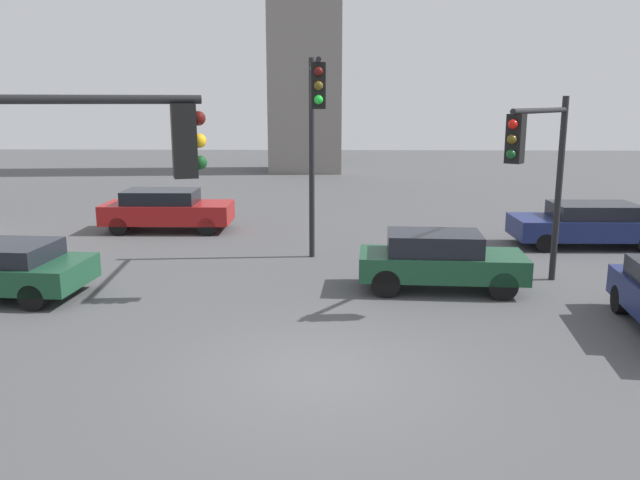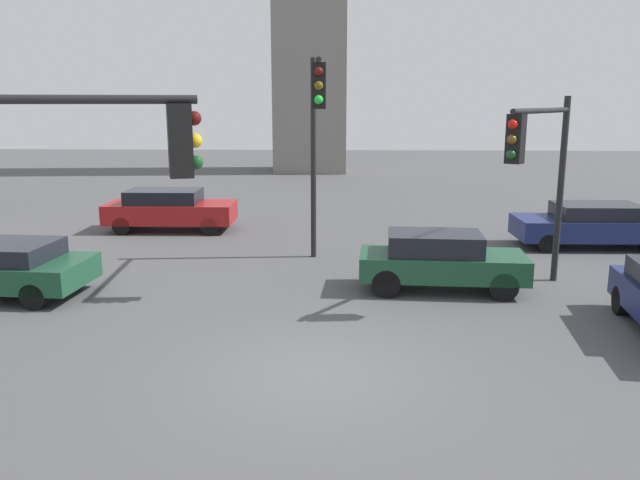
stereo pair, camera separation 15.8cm
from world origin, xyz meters
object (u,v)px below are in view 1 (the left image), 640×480
object	(u,v)px
traffic_light_2	(539,157)
car_3	(439,260)
car_2	(166,209)
traffic_light_0	(314,119)
traffic_light_1	(32,184)
car_0	(588,224)

from	to	relation	value
traffic_light_2	car_3	world-z (taller)	traffic_light_2
car_3	car_2	bearing A→B (deg)	143.65
traffic_light_0	car_3	xyz separation A→B (m)	(3.08, -1.44, -3.31)
traffic_light_1	car_0	world-z (taller)	traffic_light_1
traffic_light_1	car_0	size ratio (longest dim) A/B	1.06
traffic_light_0	traffic_light_2	world-z (taller)	traffic_light_0
traffic_light_0	traffic_light_1	bearing A→B (deg)	-26.05
car_0	car_2	size ratio (longest dim) A/B	1.02
car_2	traffic_light_2	bearing A→B (deg)	-35.99
car_0	car_3	size ratio (longest dim) A/B	1.13
car_2	car_3	xyz separation A→B (m)	(8.53, -7.06, -0.02)
traffic_light_0	car_0	world-z (taller)	traffic_light_0
car_3	traffic_light_0	bearing A→B (deg)	158.13
car_2	car_3	bearing A→B (deg)	-40.27
traffic_light_1	car_2	distance (m)	14.46
car_2	traffic_light_0	bearing A→B (deg)	-46.50
traffic_light_1	car_3	xyz separation A→B (m)	(6.42, 6.99, -2.72)
traffic_light_2	car_3	bearing A→B (deg)	-67.75
car_0	car_2	bearing A→B (deg)	-9.39
traffic_light_0	traffic_light_1	size ratio (longest dim) A/B	1.18
traffic_light_1	car_0	xyz separation A→B (m)	(11.87, 11.95, -2.75)
traffic_light_0	traffic_light_1	world-z (taller)	traffic_light_0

